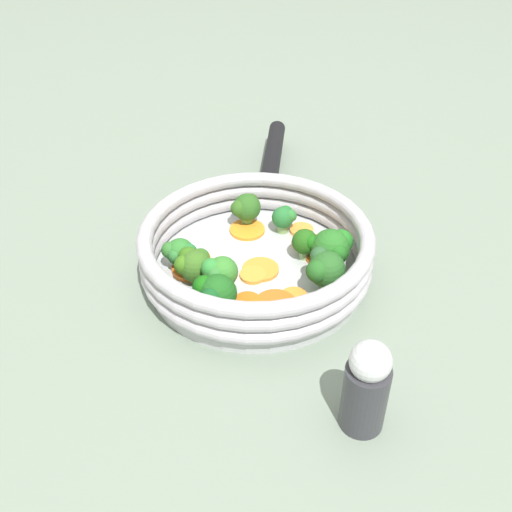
{
  "coord_description": "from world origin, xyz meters",
  "views": [
    {
      "loc": [
        -0.5,
        0.28,
        0.47
      ],
      "look_at": [
        0.0,
        0.0,
        0.03
      ],
      "focal_mm": 42.0,
      "sensor_mm": 36.0,
      "label": 1
    }
  ],
  "objects_px": {
    "carrot_slice_5": "(320,257)",
    "broccoli_floret_4": "(215,293)",
    "carrot_slice_1": "(191,268)",
    "carrot_slice_6": "(276,304)",
    "broccoli_floret_6": "(219,272)",
    "broccoli_floret_7": "(246,207)",
    "skillet": "(256,271)",
    "carrot_slice_3": "(248,302)",
    "carrot_slice_8": "(308,243)",
    "broccoli_floret_0": "(306,242)",
    "carrot_slice_7": "(263,269)",
    "broccoli_floret_5": "(285,217)",
    "carrot_slice_0": "(294,296)",
    "broccoli_floret_1": "(333,247)",
    "carrot_slice_10": "(253,275)",
    "carrot_slice_2": "(225,272)",
    "carrot_slice_11": "(302,230)",
    "broccoli_floret_2": "(179,252)",
    "broccoli_floret_3": "(194,264)",
    "salt_shaker": "(366,387)",
    "carrot_slice_4": "(196,259)",
    "broccoli_floret_8": "(324,269)",
    "carrot_slice_9": "(247,230)"
  },
  "relations": [
    {
      "from": "broccoli_floret_0",
      "to": "broccoli_floret_7",
      "type": "xyz_separation_m",
      "value": [
        0.1,
        0.03,
        0.0
      ]
    },
    {
      "from": "broccoli_floret_7",
      "to": "carrot_slice_0",
      "type": "bearing_deg",
      "value": 171.7
    },
    {
      "from": "carrot_slice_4",
      "to": "broccoli_floret_6",
      "type": "xyz_separation_m",
      "value": [
        -0.07,
        0.0,
        0.03
      ]
    },
    {
      "from": "carrot_slice_2",
      "to": "broccoli_floret_8",
      "type": "bearing_deg",
      "value": -134.4
    },
    {
      "from": "carrot_slice_7",
      "to": "broccoli_floret_7",
      "type": "distance_m",
      "value": 0.1
    },
    {
      "from": "carrot_slice_8",
      "to": "broccoli_floret_0",
      "type": "xyz_separation_m",
      "value": [
        -0.02,
        0.02,
        0.02
      ]
    },
    {
      "from": "carrot_slice_0",
      "to": "broccoli_floret_8",
      "type": "bearing_deg",
      "value": -98.73
    },
    {
      "from": "carrot_slice_5",
      "to": "broccoli_floret_4",
      "type": "bearing_deg",
      "value": 98.47
    },
    {
      "from": "carrot_slice_6",
      "to": "carrot_slice_9",
      "type": "xyz_separation_m",
      "value": [
        0.14,
        -0.04,
        0.0
      ]
    },
    {
      "from": "carrot_slice_0",
      "to": "broccoli_floret_5",
      "type": "bearing_deg",
      "value": -26.68
    },
    {
      "from": "broccoli_floret_0",
      "to": "broccoli_floret_7",
      "type": "distance_m",
      "value": 0.1
    },
    {
      "from": "carrot_slice_0",
      "to": "broccoli_floret_1",
      "type": "xyz_separation_m",
      "value": [
        0.03,
        -0.07,
        0.02
      ]
    },
    {
      "from": "carrot_slice_7",
      "to": "broccoli_floret_4",
      "type": "relative_size",
      "value": 0.92
    },
    {
      "from": "skillet",
      "to": "carrot_slice_3",
      "type": "bearing_deg",
      "value": 142.7
    },
    {
      "from": "carrot_slice_6",
      "to": "carrot_slice_7",
      "type": "xyz_separation_m",
      "value": [
        0.06,
        -0.02,
        0.0
      ]
    },
    {
      "from": "carrot_slice_10",
      "to": "carrot_slice_4",
      "type": "bearing_deg",
      "value": 36.36
    },
    {
      "from": "broccoli_floret_5",
      "to": "carrot_slice_10",
      "type": "bearing_deg",
      "value": 127.39
    },
    {
      "from": "carrot_slice_0",
      "to": "broccoli_floret_1",
      "type": "relative_size",
      "value": 0.57
    },
    {
      "from": "broccoli_floret_6",
      "to": "carrot_slice_5",
      "type": "bearing_deg",
      "value": -91.17
    },
    {
      "from": "carrot_slice_4",
      "to": "carrot_slice_0",
      "type": "bearing_deg",
      "value": -149.9
    },
    {
      "from": "skillet",
      "to": "carrot_slice_0",
      "type": "relative_size",
      "value": 8.39
    },
    {
      "from": "carrot_slice_3",
      "to": "carrot_slice_6",
      "type": "bearing_deg",
      "value": -126.14
    },
    {
      "from": "carrot_slice_9",
      "to": "carrot_slice_3",
      "type": "bearing_deg",
      "value": 151.56
    },
    {
      "from": "skillet",
      "to": "broccoli_floret_5",
      "type": "xyz_separation_m",
      "value": [
        0.05,
        -0.07,
        0.03
      ]
    },
    {
      "from": "carrot_slice_1",
      "to": "carrot_slice_6",
      "type": "bearing_deg",
      "value": -151.34
    },
    {
      "from": "carrot_slice_3",
      "to": "broccoli_floret_1",
      "type": "xyz_separation_m",
      "value": [
        0.01,
        -0.12,
        0.02
      ]
    },
    {
      "from": "carrot_slice_10",
      "to": "broccoli_floret_2",
      "type": "height_order",
      "value": "broccoli_floret_2"
    },
    {
      "from": "broccoli_floret_1",
      "to": "broccoli_floret_5",
      "type": "height_order",
      "value": "broccoli_floret_1"
    },
    {
      "from": "skillet",
      "to": "broccoli_floret_0",
      "type": "bearing_deg",
      "value": -105.77
    },
    {
      "from": "carrot_slice_0",
      "to": "carrot_slice_5",
      "type": "xyz_separation_m",
      "value": [
        0.05,
        -0.07,
        0.0
      ]
    },
    {
      "from": "carrot_slice_10",
      "to": "broccoli_floret_5",
      "type": "xyz_separation_m",
      "value": [
        0.06,
        -0.08,
        0.02
      ]
    },
    {
      "from": "carrot_slice_7",
      "to": "broccoli_floret_0",
      "type": "xyz_separation_m",
      "value": [
        -0.01,
        -0.06,
        0.02
      ]
    },
    {
      "from": "broccoli_floret_1",
      "to": "carrot_slice_3",
      "type": "bearing_deg",
      "value": 95.05
    },
    {
      "from": "broccoli_floret_6",
      "to": "broccoli_floret_7",
      "type": "height_order",
      "value": "broccoli_floret_6"
    },
    {
      "from": "carrot_slice_5",
      "to": "carrot_slice_3",
      "type": "bearing_deg",
      "value": 103.1
    },
    {
      "from": "broccoli_floret_3",
      "to": "salt_shaker",
      "type": "xyz_separation_m",
      "value": [
        -0.25,
        -0.06,
        0.01
      ]
    },
    {
      "from": "carrot_slice_3",
      "to": "carrot_slice_8",
      "type": "height_order",
      "value": "carrot_slice_8"
    },
    {
      "from": "carrot_slice_4",
      "to": "carrot_slice_5",
      "type": "bearing_deg",
      "value": -118.32
    },
    {
      "from": "carrot_slice_8",
      "to": "carrot_slice_11",
      "type": "bearing_deg",
      "value": -17.7
    },
    {
      "from": "broccoli_floret_0",
      "to": "broccoli_floret_4",
      "type": "bearing_deg",
      "value": 103.38
    },
    {
      "from": "broccoli_floret_5",
      "to": "skillet",
      "type": "bearing_deg",
      "value": 124.1
    },
    {
      "from": "carrot_slice_8",
      "to": "salt_shaker",
      "type": "xyz_separation_m",
      "value": [
        -0.24,
        0.1,
        0.03
      ]
    },
    {
      "from": "carrot_slice_0",
      "to": "broccoli_floret_4",
      "type": "distance_m",
      "value": 0.1
    },
    {
      "from": "salt_shaker",
      "to": "carrot_slice_0",
      "type": "bearing_deg",
      "value": -9.93
    },
    {
      "from": "carrot_slice_3",
      "to": "carrot_slice_5",
      "type": "height_order",
      "value": "carrot_slice_5"
    },
    {
      "from": "carrot_slice_10",
      "to": "carrot_slice_11",
      "type": "xyz_separation_m",
      "value": [
        0.05,
        -0.1,
        0.0
      ]
    },
    {
      "from": "carrot_slice_2",
      "to": "carrot_slice_3",
      "type": "height_order",
      "value": "same"
    },
    {
      "from": "broccoli_floret_2",
      "to": "carrot_slice_3",
      "type": "bearing_deg",
      "value": -157.01
    },
    {
      "from": "broccoli_floret_3",
      "to": "broccoli_floret_1",
      "type": "bearing_deg",
      "value": -109.38
    },
    {
      "from": "carrot_slice_5",
      "to": "carrot_slice_6",
      "type": "xyz_separation_m",
      "value": [
        -0.05,
        0.09,
        -0.0
      ]
    }
  ]
}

